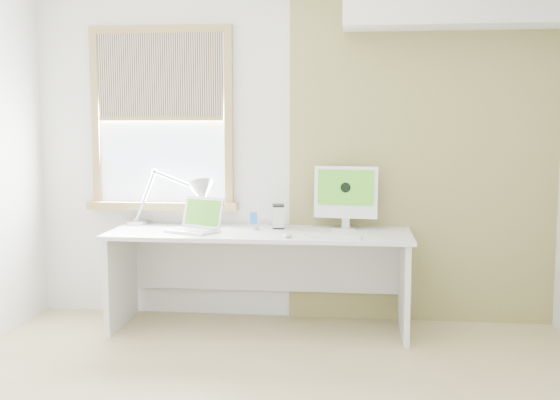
# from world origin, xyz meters

# --- Properties ---
(room) EXTENTS (4.04, 3.54, 2.64)m
(room) POSITION_xyz_m (0.00, 0.00, 1.30)
(room) COLOR tan
(room) RESTS_ON ground
(accent_wall) EXTENTS (2.00, 0.02, 2.60)m
(accent_wall) POSITION_xyz_m (1.00, 1.74, 1.30)
(accent_wall) COLOR #91874C
(accent_wall) RESTS_ON room
(window) EXTENTS (1.20, 0.14, 1.42)m
(window) POSITION_xyz_m (-1.00, 1.71, 1.54)
(window) COLOR olive
(window) RESTS_ON room
(desk) EXTENTS (2.20, 0.70, 0.73)m
(desk) POSITION_xyz_m (-0.19, 1.44, 0.53)
(desk) COLOR silver
(desk) RESTS_ON room
(desk_lamp) EXTENTS (0.77, 0.31, 0.44)m
(desk_lamp) POSITION_xyz_m (-0.76, 1.61, 0.96)
(desk_lamp) COLOR silver
(desk_lamp) RESTS_ON desk
(laptop) EXTENTS (0.43, 0.40, 0.24)m
(laptop) POSITION_xyz_m (-0.64, 1.35, 0.79)
(laptop) COLOR silver
(laptop) RESTS_ON desk
(phone_dock) EXTENTS (0.09, 0.09, 0.14)m
(phone_dock) POSITION_xyz_m (-0.24, 1.47, 0.77)
(phone_dock) COLOR silver
(phone_dock) RESTS_ON desk
(external_drive) EXTENTS (0.10, 0.15, 0.18)m
(external_drive) POSITION_xyz_m (-0.07, 1.56, 0.82)
(external_drive) COLOR silver
(external_drive) RESTS_ON desk
(imac) EXTENTS (0.48, 0.17, 0.47)m
(imac) POSITION_xyz_m (0.44, 1.60, 0.99)
(imac) COLOR silver
(imac) RESTS_ON desk
(keyboard) EXTENTS (0.40, 0.16, 0.02)m
(keyboard) POSITION_xyz_m (0.36, 1.15, 0.74)
(keyboard) COLOR white
(keyboard) RESTS_ON desk
(mouse) EXTENTS (0.06, 0.10, 0.03)m
(mouse) POSITION_xyz_m (0.04, 1.16, 0.74)
(mouse) COLOR white
(mouse) RESTS_ON desk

